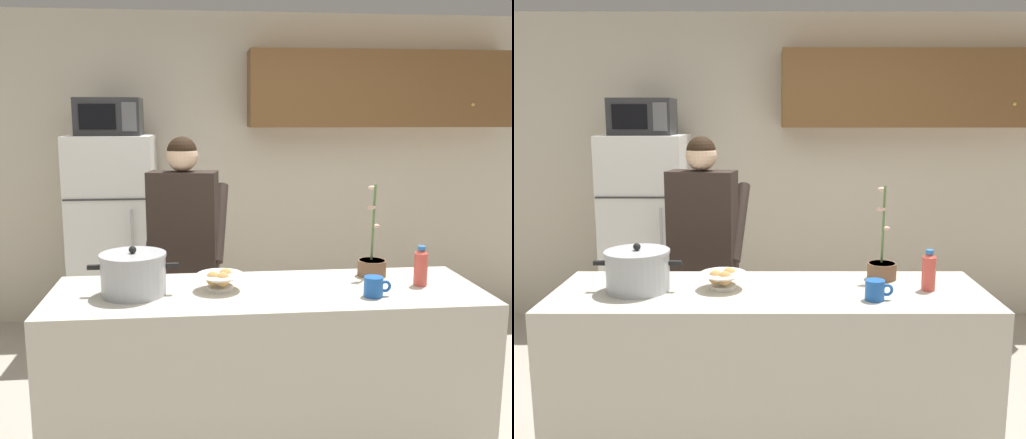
% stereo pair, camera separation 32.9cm
% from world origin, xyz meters
% --- Properties ---
extents(back_wall_unit, '(6.00, 0.48, 2.60)m').
position_xyz_m(back_wall_unit, '(0.24, 2.25, 1.43)').
color(back_wall_unit, beige).
rests_on(back_wall_unit, ground).
extents(kitchen_island, '(2.10, 0.68, 0.92)m').
position_xyz_m(kitchen_island, '(0.00, 0.00, 0.46)').
color(kitchen_island, beige).
rests_on(kitchen_island, ground).
extents(refrigerator, '(0.64, 0.68, 1.61)m').
position_xyz_m(refrigerator, '(-0.99, 1.85, 0.80)').
color(refrigerator, white).
rests_on(refrigerator, ground).
extents(microwave, '(0.48, 0.37, 0.28)m').
position_xyz_m(microwave, '(-0.99, 1.83, 1.75)').
color(microwave, '#2D2D30').
rests_on(microwave, refrigerator).
extents(person_near_pot, '(0.55, 0.48, 1.63)m').
position_xyz_m(person_near_pot, '(-0.42, 0.84, 1.02)').
color(person_near_pot, black).
rests_on(person_near_pot, ground).
extents(cooking_pot, '(0.42, 0.31, 0.24)m').
position_xyz_m(cooking_pot, '(-0.64, -0.01, 1.02)').
color(cooking_pot, '#ADAFB5').
rests_on(cooking_pot, kitchen_island).
extents(coffee_mug, '(0.13, 0.09, 0.10)m').
position_xyz_m(coffee_mug, '(0.48, -0.15, 0.97)').
color(coffee_mug, '#1E59B2').
rests_on(coffee_mug, kitchen_island).
extents(bread_bowl, '(0.23, 0.23, 0.10)m').
position_xyz_m(bread_bowl, '(-0.23, 0.02, 0.97)').
color(bread_bowl, white).
rests_on(bread_bowl, kitchen_island).
extents(bottle_near_edge, '(0.07, 0.07, 0.20)m').
position_xyz_m(bottle_near_edge, '(0.77, 0.00, 1.02)').
color(bottle_near_edge, '#D84C3F').
rests_on(bottle_near_edge, kitchen_island).
extents(potted_orchid, '(0.15, 0.15, 0.49)m').
position_xyz_m(potted_orchid, '(0.58, 0.19, 0.98)').
color(potted_orchid, brown).
rests_on(potted_orchid, kitchen_island).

